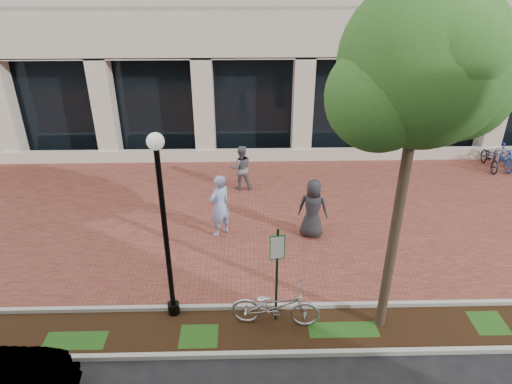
{
  "coord_description": "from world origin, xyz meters",
  "views": [
    {
      "loc": [
        -0.33,
        -13.08,
        7.76
      ],
      "look_at": [
        -0.03,
        -0.8,
        1.29
      ],
      "focal_mm": 32.0,
      "sensor_mm": 36.0,
      "label": 1
    }
  ],
  "objects_px": {
    "street_tree": "(423,75)",
    "bollard": "(496,162)",
    "locked_bicycle": "(276,306)",
    "pedestrian_mid": "(241,168)",
    "pedestrian_left": "(220,206)",
    "pedestrian_right": "(313,209)",
    "lamppost": "(164,221)",
    "parking_sign": "(277,265)"
  },
  "relations": [
    {
      "from": "lamppost",
      "to": "pedestrian_right",
      "type": "xyz_separation_m",
      "value": [
        3.78,
        3.36,
        -1.67
      ]
    },
    {
      "from": "locked_bicycle",
      "to": "pedestrian_right",
      "type": "relative_size",
      "value": 1.1
    },
    {
      "from": "pedestrian_left",
      "to": "parking_sign",
      "type": "bearing_deg",
      "value": 70.19
    },
    {
      "from": "pedestrian_left",
      "to": "pedestrian_mid",
      "type": "height_order",
      "value": "pedestrian_left"
    },
    {
      "from": "pedestrian_right",
      "to": "pedestrian_mid",
      "type": "bearing_deg",
      "value": -39.37
    },
    {
      "from": "pedestrian_left",
      "to": "lamppost",
      "type": "bearing_deg",
      "value": 33.22
    },
    {
      "from": "pedestrian_mid",
      "to": "bollard",
      "type": "relative_size",
      "value": 1.75
    },
    {
      "from": "parking_sign",
      "to": "pedestrian_mid",
      "type": "relative_size",
      "value": 1.52
    },
    {
      "from": "lamppost",
      "to": "bollard",
      "type": "relative_size",
      "value": 4.82
    },
    {
      "from": "parking_sign",
      "to": "street_tree",
      "type": "bearing_deg",
      "value": -12.48
    },
    {
      "from": "street_tree",
      "to": "locked_bicycle",
      "type": "distance_m",
      "value": 5.87
    },
    {
      "from": "pedestrian_mid",
      "to": "pedestrian_right",
      "type": "xyz_separation_m",
      "value": [
        2.17,
        -3.21,
        0.1
      ]
    },
    {
      "from": "pedestrian_mid",
      "to": "lamppost",
      "type": "bearing_deg",
      "value": 72.17
    },
    {
      "from": "street_tree",
      "to": "pedestrian_mid",
      "type": "xyz_separation_m",
      "value": [
        -3.33,
        7.03,
        -5.0
      ]
    },
    {
      "from": "parking_sign",
      "to": "pedestrian_mid",
      "type": "distance_m",
      "value": 6.95
    },
    {
      "from": "pedestrian_mid",
      "to": "pedestrian_right",
      "type": "bearing_deg",
      "value": 120.03
    },
    {
      "from": "pedestrian_left",
      "to": "bollard",
      "type": "distance_m",
      "value": 11.38
    },
    {
      "from": "street_tree",
      "to": "bollard",
      "type": "height_order",
      "value": "street_tree"
    },
    {
      "from": "lamppost",
      "to": "pedestrian_left",
      "type": "height_order",
      "value": "lamppost"
    },
    {
      "from": "pedestrian_mid",
      "to": "bollard",
      "type": "distance_m",
      "value": 10.04
    },
    {
      "from": "locked_bicycle",
      "to": "pedestrian_mid",
      "type": "bearing_deg",
      "value": 12.78
    },
    {
      "from": "lamppost",
      "to": "street_tree",
      "type": "xyz_separation_m",
      "value": [
        4.94,
        -0.45,
        3.23
      ]
    },
    {
      "from": "pedestrian_mid",
      "to": "pedestrian_left",
      "type": "bearing_deg",
      "value": 74.44
    },
    {
      "from": "pedestrian_left",
      "to": "pedestrian_right",
      "type": "xyz_separation_m",
      "value": [
        2.8,
        -0.13,
        -0.07
      ]
    },
    {
      "from": "parking_sign",
      "to": "pedestrian_left",
      "type": "height_order",
      "value": "parking_sign"
    },
    {
      "from": "parking_sign",
      "to": "locked_bicycle",
      "type": "height_order",
      "value": "parking_sign"
    },
    {
      "from": "locked_bicycle",
      "to": "pedestrian_right",
      "type": "height_order",
      "value": "pedestrian_right"
    },
    {
      "from": "street_tree",
      "to": "pedestrian_mid",
      "type": "distance_m",
      "value": 9.25
    },
    {
      "from": "street_tree",
      "to": "locked_bicycle",
      "type": "height_order",
      "value": "street_tree"
    },
    {
      "from": "locked_bicycle",
      "to": "pedestrian_left",
      "type": "relative_size",
      "value": 1.03
    },
    {
      "from": "lamppost",
      "to": "locked_bicycle",
      "type": "height_order",
      "value": "lamppost"
    },
    {
      "from": "parking_sign",
      "to": "bollard",
      "type": "xyz_separation_m",
      "value": [
        9.14,
        7.88,
        -1.12
      ]
    },
    {
      "from": "parking_sign",
      "to": "lamppost",
      "type": "height_order",
      "value": "lamppost"
    },
    {
      "from": "locked_bicycle",
      "to": "pedestrian_left",
      "type": "xyz_separation_m",
      "value": [
        -1.45,
        3.9,
        0.46
      ]
    },
    {
      "from": "street_tree",
      "to": "bollard",
      "type": "bearing_deg",
      "value": 50.48
    },
    {
      "from": "parking_sign",
      "to": "locked_bicycle",
      "type": "distance_m",
      "value": 1.08
    },
    {
      "from": "street_tree",
      "to": "parking_sign",
      "type": "bearing_deg",
      "value": 176.08
    },
    {
      "from": "pedestrian_right",
      "to": "street_tree",
      "type": "bearing_deg",
      "value": 123.41
    },
    {
      "from": "lamppost",
      "to": "street_tree",
      "type": "bearing_deg",
      "value": -5.26
    },
    {
      "from": "pedestrian_mid",
      "to": "pedestrian_right",
      "type": "distance_m",
      "value": 3.88
    },
    {
      "from": "parking_sign",
      "to": "bollard",
      "type": "distance_m",
      "value": 12.12
    },
    {
      "from": "pedestrian_mid",
      "to": "locked_bicycle",
      "type": "bearing_deg",
      "value": 92.65
    }
  ]
}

